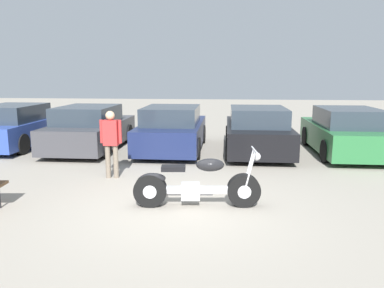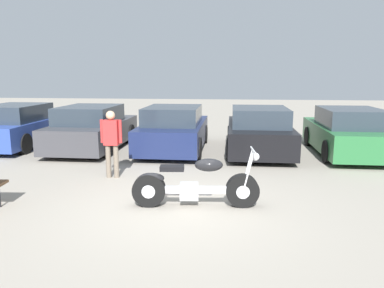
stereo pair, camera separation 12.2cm
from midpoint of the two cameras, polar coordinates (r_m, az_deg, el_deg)
name	(u,v)px [view 2 (the right image)]	position (r m, az deg, el deg)	size (l,w,h in m)	color
ground_plane	(175,208)	(7.00, -2.08, -9.78)	(60.00, 60.00, 0.00)	gray
motorcycle	(194,185)	(6.98, 0.75, -6.34)	(2.36, 0.62, 1.09)	black
parked_car_blue	(19,127)	(14.05, -24.62, 2.43)	(1.96, 4.23, 1.43)	#2D479E
parked_car_dark_grey	(92,129)	(12.66, -14.66, 2.25)	(1.96, 4.23, 1.43)	#3D3D42
parked_car_navy	(174,130)	(12.06, -2.47, 2.19)	(1.96, 4.23, 1.43)	#19234C
parked_car_black	(259,131)	(11.89, 10.42, 1.90)	(1.96, 4.23, 1.43)	black
parked_car_green	(348,133)	(12.38, 22.92, 1.58)	(1.96, 4.23, 1.43)	#286B38
person_standing	(111,139)	(8.98, -11.81, 0.81)	(0.52, 0.21, 1.60)	#726656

